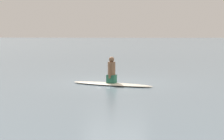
# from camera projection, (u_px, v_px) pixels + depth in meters

# --- Properties ---
(ground_plane) EXTENTS (400.00, 400.00, 0.00)m
(ground_plane) POSITION_uv_depth(u_px,v_px,m) (115.00, 82.00, 15.20)
(ground_plane) COLOR slate
(surfboard) EXTENTS (1.67, 3.33, 0.09)m
(surfboard) POSITION_uv_depth(u_px,v_px,m) (112.00, 84.00, 14.32)
(surfboard) COLOR silver
(surfboard) RESTS_ON ground
(person_paddler) EXTENTS (0.44, 0.40, 1.00)m
(person_paddler) POSITION_uv_depth(u_px,v_px,m) (112.00, 71.00, 14.27)
(person_paddler) COLOR #26664C
(person_paddler) RESTS_ON surfboard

